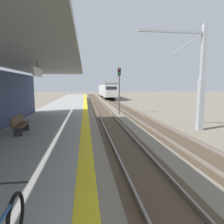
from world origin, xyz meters
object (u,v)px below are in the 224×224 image
(rail_signal_post, at_px, (119,86))
(platform_bench, at_px, (20,124))
(approaching_train, at_px, (107,90))
(catenary_pylon_far_side, at_px, (198,81))

(rail_signal_post, bearing_deg, platform_bench, -120.17)
(approaching_train, distance_m, platform_bench, 41.73)
(approaching_train, distance_m, catenary_pylon_far_side, 37.64)
(rail_signal_post, xyz_separation_m, catenary_pylon_far_side, (4.20, -8.80, 0.41))
(rail_signal_post, bearing_deg, catenary_pylon_far_side, -64.47)
(rail_signal_post, distance_m, platform_bench, 14.06)
(rail_signal_post, bearing_deg, approaching_train, 86.51)
(approaching_train, height_order, rail_signal_post, rail_signal_post)
(catenary_pylon_far_side, relative_size, platform_bench, 4.69)
(approaching_train, xyz_separation_m, platform_bench, (-8.76, -40.79, -0.80))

